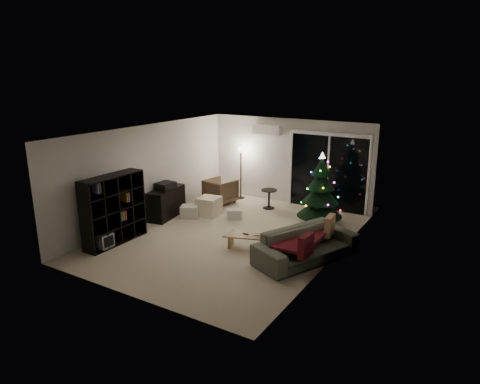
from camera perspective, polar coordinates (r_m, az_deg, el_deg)
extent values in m
plane|color=beige|center=(10.22, -1.36, -5.99)|extent=(6.50, 6.50, 0.00)
plane|color=white|center=(9.58, -1.46, 8.04)|extent=(6.50, 6.50, 0.00)
cube|color=silver|center=(12.61, 6.60, 4.05)|extent=(5.00, 0.02, 2.50)
cube|color=silver|center=(7.43, -15.09, -4.77)|extent=(5.00, 0.02, 2.50)
cube|color=silver|center=(11.34, -12.12, 2.47)|extent=(0.02, 6.50, 2.50)
cube|color=silver|center=(8.78, 12.46, -1.41)|extent=(0.02, 6.50, 2.50)
cube|color=black|center=(12.20, 11.65, 2.47)|extent=(2.20, 0.02, 2.10)
cube|color=white|center=(12.66, 3.59, 8.30)|extent=(0.90, 0.22, 0.28)
cube|color=#3F3833|center=(12.96, 12.17, -1.83)|extent=(2.60, 1.00, 0.10)
cube|color=white|center=(13.18, 12.89, 0.91)|extent=(2.20, 0.06, 1.00)
cube|color=black|center=(11.64, -9.80, -1.41)|extent=(0.68, 1.33, 0.79)
cube|color=black|center=(11.51, -9.91, 0.86)|extent=(0.40, 0.47, 0.17)
imported|color=#432D1D|center=(12.70, -2.61, 0.13)|extent=(0.92, 0.93, 0.74)
cube|color=beige|center=(11.68, -4.15, -1.90)|extent=(0.61, 0.61, 0.50)
cube|color=beige|center=(11.56, -6.71, -2.62)|extent=(0.56, 0.51, 0.33)
cube|color=beige|center=(11.38, -0.80, -2.97)|extent=(0.48, 0.47, 0.27)
cylinder|color=black|center=(12.24, 3.88, -0.94)|extent=(0.52, 0.52, 0.55)
cylinder|color=black|center=(13.08, 0.11, 2.47)|extent=(0.25, 0.25, 1.56)
imported|color=#51544C|center=(9.01, 8.85, -6.98)|extent=(1.75, 2.44, 0.66)
cube|color=#511020|center=(8.99, 8.30, -5.99)|extent=(0.71, 1.64, 0.05)
cube|color=#A37C55|center=(9.40, 11.87, -4.40)|extent=(0.17, 0.45, 0.44)
cube|color=#511020|center=(8.26, 8.79, -7.11)|extent=(0.16, 0.45, 0.44)
cube|color=black|center=(9.39, 0.76, -5.60)|extent=(0.14, 0.04, 0.02)
cube|color=slate|center=(9.32, 2.25, -5.79)|extent=(0.14, 0.08, 0.02)
cone|color=black|center=(10.99, 10.70, 0.46)|extent=(1.51, 1.51, 1.88)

